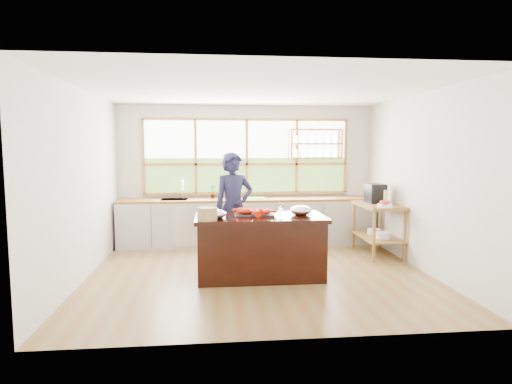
{
  "coord_description": "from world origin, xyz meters",
  "views": [
    {
      "loc": [
        -0.67,
        -6.21,
        1.87
      ],
      "look_at": [
        -0.03,
        0.15,
        1.21
      ],
      "focal_mm": 30.0,
      "sensor_mm": 36.0,
      "label": 1
    }
  ],
  "objects": [
    {
      "name": "wine_glass",
      "position": [
        0.24,
        -0.55,
        1.06
      ],
      "size": [
        0.08,
        0.08,
        0.22
      ],
      "color": "white",
      "rests_on": "island"
    },
    {
      "name": "lobster_pile",
      "position": [
        -0.09,
        -0.13,
        0.96
      ],
      "size": [
        0.55,
        0.48,
        0.08
      ],
      "color": "red",
      "rests_on": "slate_board"
    },
    {
      "name": "wicker_basket",
      "position": [
        -0.75,
        -0.5,
        0.99
      ],
      "size": [
        0.27,
        0.27,
        0.17
      ],
      "primitive_type": "cylinder",
      "color": "tan",
      "rests_on": "island"
    },
    {
      "name": "room_shell",
      "position": [
        0.02,
        0.51,
        1.75
      ],
      "size": [
        5.02,
        4.52,
        2.71
      ],
      "color": "silver",
      "rests_on": "ground_plane"
    },
    {
      "name": "potted_plant",
      "position": [
        -0.69,
        2.0,
        1.04
      ],
      "size": [
        0.17,
        0.14,
        0.28
      ],
      "primitive_type": "imported",
      "rotation": [
        0.0,
        0.0,
        -0.32
      ],
      "color": "slate",
      "rests_on": "back_counter"
    },
    {
      "name": "mixing_bowl_right",
      "position": [
        0.59,
        -0.17,
        0.97
      ],
      "size": [
        0.31,
        0.31,
        0.15
      ],
      "primitive_type": "ellipsoid",
      "color": "silver",
      "rests_on": "island"
    },
    {
      "name": "cutting_board",
      "position": [
        0.11,
        1.94,
        0.91
      ],
      "size": [
        0.46,
        0.39,
        0.01
      ],
      "primitive_type": "cube",
      "rotation": [
        0.0,
        0.0,
        -0.25
      ],
      "color": "green",
      "rests_on": "back_counter"
    },
    {
      "name": "fruit_bowl",
      "position": [
        2.14,
        0.5,
        0.94
      ],
      "size": [
        0.25,
        0.25,
        0.11
      ],
      "color": "white",
      "rests_on": "right_shelf_unit"
    },
    {
      "name": "wine_bottle",
      "position": [
        2.24,
        0.72,
        1.03
      ],
      "size": [
        0.08,
        0.08,
        0.26
      ],
      "primitive_type": "cylinder",
      "rotation": [
        0.0,
        0.0,
        0.28
      ],
      "color": "#AFC261",
      "rests_on": "right_shelf_unit"
    },
    {
      "name": "ground_plane",
      "position": [
        0.0,
        0.0,
        0.0
      ],
      "size": [
        5.0,
        5.0,
        0.0
      ],
      "primitive_type": "plane",
      "color": "olive"
    },
    {
      "name": "parchment_roll",
      "position": [
        -0.83,
        0.01,
        0.94
      ],
      "size": [
        0.13,
        0.31,
        0.08
      ],
      "primitive_type": "cylinder",
      "rotation": [
        1.57,
        0.0,
        0.16
      ],
      "color": "white",
      "rests_on": "island"
    },
    {
      "name": "back_counter",
      "position": [
        -0.02,
        1.94,
        0.45
      ],
      "size": [
        4.9,
        0.63,
        0.9
      ],
      "color": "#AAA9A0",
      "rests_on": "ground_plane"
    },
    {
      "name": "island",
      "position": [
        0.0,
        -0.2,
        0.45
      ],
      "size": [
        1.85,
        0.9,
        0.9
      ],
      "color": "black",
      "rests_on": "ground_plane"
    },
    {
      "name": "mixing_bowl_left",
      "position": [
        -0.63,
        -0.34,
        0.96
      ],
      "size": [
        0.28,
        0.28,
        0.14
      ],
      "primitive_type": "ellipsoid",
      "color": "silver",
      "rests_on": "island"
    },
    {
      "name": "cook",
      "position": [
        -0.34,
        0.67,
        0.9
      ],
      "size": [
        0.75,
        0.6,
        1.8
      ],
      "primitive_type": "imported",
      "rotation": [
        0.0,
        0.0,
        0.29
      ],
      "color": "#1C1C3B",
      "rests_on": "ground_plane"
    },
    {
      "name": "slate_board",
      "position": [
        -0.09,
        -0.12,
        0.91
      ],
      "size": [
        0.56,
        0.41,
        0.02
      ],
      "primitive_type": "cube",
      "rotation": [
        0.0,
        0.0,
        0.01
      ],
      "color": "black",
      "rests_on": "island"
    },
    {
      "name": "espresso_machine",
      "position": [
        2.19,
        1.05,
        1.07
      ],
      "size": [
        0.31,
        0.33,
        0.34
      ],
      "primitive_type": "cube",
      "rotation": [
        0.0,
        0.0,
        0.07
      ],
      "color": "black",
      "rests_on": "right_shelf_unit"
    },
    {
      "name": "right_shelf_unit",
      "position": [
        2.19,
        0.89,
        0.6
      ],
      "size": [
        0.62,
        1.1,
        0.9
      ],
      "color": "olive",
      "rests_on": "ground_plane"
    }
  ]
}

